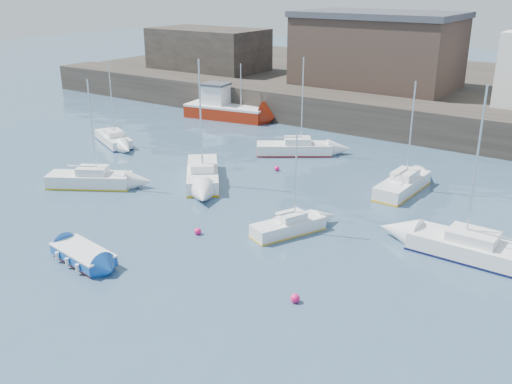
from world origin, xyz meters
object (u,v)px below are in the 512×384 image
Objects in this scene: fishing_boat at (225,108)px; sailboat_c at (289,226)px; sailboat_d at (477,250)px; sailboat_h at (294,148)px; sailboat_a at (90,179)px; buoy_near at (198,234)px; sailboat_f at (403,185)px; sailboat_b at (203,174)px; sailboat_e at (113,139)px; buoy_mid at (295,302)px; blue_dinghy at (83,255)px; buoy_far at (277,171)px.

fishing_boat is 1.56× the size of sailboat_c.
sailboat_d reaches higher than sailboat_h.
sailboat_a is 0.95× the size of sailboat_h.
sailboat_f is at bearing 62.10° from buoy_near.
sailboat_b is 9.04m from buoy_near.
sailboat_b is 1.23× the size of sailboat_e.
fishing_boat is 1.21× the size of sailboat_f.
sailboat_c is 0.78× the size of sailboat_f.
sailboat_d reaches higher than sailboat_e.
fishing_boat is 1.21× the size of sailboat_a.
sailboat_c is at bearing 123.86° from buoy_mid.
fishing_boat is 25.48m from sailboat_f.
sailboat_f is 18.63× the size of buoy_near.
sailboat_f is 0.95× the size of sailboat_h.
sailboat_d is 1.26× the size of sailboat_e.
sailboat_b reaches higher than blue_dinghy.
fishing_boat is 34.89m from sailboat_d.
fishing_boat reaches higher than buoy_near.
sailboat_h is (-10.59, 3.44, -0.01)m from sailboat_f.
sailboat_c is at bearing -53.96° from buoy_far.
buoy_far is at bearing 125.18° from buoy_mid.
sailboat_c is at bearing -22.89° from sailboat_b.
sailboat_a is 25.28m from sailboat_d.
buoy_far is at bearing -39.87° from fishing_boat.
sailboat_a reaches higher than fishing_boat.
blue_dinghy is 0.54× the size of sailboat_f.
fishing_boat is at bearing 81.68° from sailboat_e.
fishing_boat is 1.15× the size of sailboat_h.
buoy_far is at bearing 101.53° from buoy_near.
sailboat_b is at bearing 176.07° from sailboat_d.
buoy_near is (3.65, -16.55, -0.51)m from sailboat_h.
fishing_boat is 22.37m from sailboat_a.
sailboat_a is 16.56m from sailboat_h.
sailboat_c is (15.36, 1.21, -0.08)m from sailboat_a.
sailboat_e is 25.32m from sailboat_f.
sailboat_d is at bearing 9.03° from sailboat_a.
blue_dinghy is 22.46m from sailboat_h.
buoy_near is at bearing -29.42° from sailboat_e.
sailboat_d is at bearing 35.57° from blue_dinghy.
sailboat_e is at bearing 134.03° from blue_dinghy.
sailboat_f is at bearing -17.97° from sailboat_h.
sailboat_f reaches higher than sailboat_e.
sailboat_a is 1.06× the size of sailboat_e.
sailboat_f reaches higher than fishing_boat.
fishing_boat is 21.11× the size of buoy_mid.
buoy_near is 12.36m from buoy_far.
sailboat_h is at bearing 162.03° from sailboat_f.
blue_dinghy is at bearing -165.41° from buoy_mid.
buoy_mid is at bearing -47.47° from fishing_boat.
sailboat_c is at bearing 36.37° from buoy_near.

